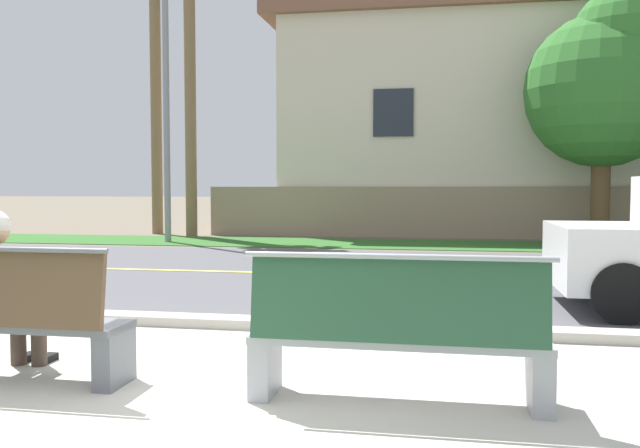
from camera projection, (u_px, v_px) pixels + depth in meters
ground_plane at (346, 264)px, 12.18m from camera, size 140.00×140.00×0.00m
sidewalk_pavement at (193, 387)px, 4.72m from camera, size 44.00×3.60×0.01m
curb_edge at (265, 324)px, 6.63m from camera, size 44.00×0.30×0.11m
street_asphalt at (332, 274)px, 10.71m from camera, size 52.00×8.00×0.01m
road_centre_line at (332, 274)px, 10.71m from camera, size 48.00×0.14×0.01m
far_verge_grass at (370, 244)px, 16.35m from camera, size 48.00×2.80×0.02m
bench_right at (397, 337)px, 4.28m from camera, size 1.93×0.48×1.01m
seated_person_olive at (4, 287)px, 4.96m from camera, size 0.52×0.68×1.25m
streetlamp at (169, 66)px, 16.79m from camera, size 0.24×2.10×7.85m
shade_tree_far_left at (609, 79)px, 16.17m from camera, size 3.75×3.75×6.19m
garden_wall at (440, 212)px, 18.25m from camera, size 13.00×0.36×1.40m
house_across_street at (487, 121)px, 20.97m from camera, size 13.00×6.91×6.83m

